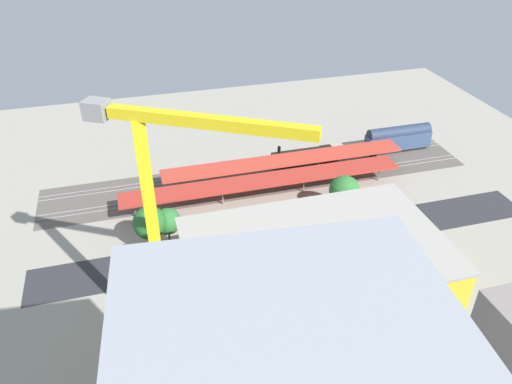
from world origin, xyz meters
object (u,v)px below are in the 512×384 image
Objects in this scene: box_truck_1 at (213,266)px; street_tree_2 at (344,191)px; parked_car_3 at (296,248)px; street_tree_1 at (150,223)px; platform_canopy_near at (264,180)px; passenger_coach at (398,138)px; traffic_light at (222,251)px; construction_building at (313,287)px; box_truck_0 at (313,238)px; parked_car_0 at (417,228)px; platform_canopy_far at (285,160)px; tower_crane at (166,231)px; parked_car_1 at (380,234)px; locomotive at (305,156)px; parked_car_2 at (334,242)px; street_tree_0 at (168,221)px.

street_tree_2 is at bearing -160.13° from box_truck_1.
street_tree_1 is (23.96, -7.25, 5.07)m from parked_car_3.
passenger_coach reaches higher than platform_canopy_near.
traffic_light is (13.39, 1.70, 3.66)m from parked_car_3.
construction_building reaches higher than platform_canopy_near.
parked_car_0 is at bearing 176.59° from box_truck_0.
platform_canopy_near is 18.22m from parked_car_3.
construction_building is at bearing 124.20° from traffic_light.
platform_canopy_far is 6.26× the size of street_tree_2.
box_truck_0 is at bearing 166.48° from street_tree_1.
platform_canopy_near is 6.44× the size of box_truck_0.
parked_car_1 is at bearing -157.21° from tower_crane.
locomotive is 30.09m from parked_car_2.
tower_crane reaches higher than passenger_coach.
locomotive is 0.97× the size of passenger_coach.
parked_car_3 is at bearing 66.78° from locomotive.
locomotive is at bearing -148.76° from street_tree_1.
street_tree_2 is at bearing -178.41° from street_tree_1.
construction_building is at bearing 77.94° from parked_car_3.
construction_building reaches higher than passenger_coach.
street_tree_2 is at bearing -158.92° from traffic_light.
parked_car_1 is at bearing -140.73° from construction_building.
platform_canopy_far is 25.53m from parked_car_3.
tower_crane is at bearing 57.30° from platform_canopy_near.
street_tree_0 reaches higher than platform_canopy_far.
parked_car_3 is 22.89m from street_tree_0.
tower_crane is (35.25, 45.97, 19.51)m from locomotive.
platform_canopy_near is 38.26m from passenger_coach.
street_tree_0 is (17.41, -24.78, -2.65)m from construction_building.
platform_canopy_far reaches higher than box_truck_0.
street_tree_1 is 13.92m from traffic_light.
traffic_light is (9.91, -14.58, -2.89)m from construction_building.
parked_car_3 is at bearing 91.68° from platform_canopy_near.
traffic_light is at bearing 50.11° from locomotive.
street_tree_1 is at bearing 20.33° from passenger_coach.
tower_crane is 5.43× the size of traffic_light.
platform_canopy_near is at bearing -66.97° from parked_car_2.
parked_car_0 is 0.89× the size of parked_car_2.
box_truck_0 is (-3.93, 17.22, -2.48)m from platform_canopy_near.
traffic_light is at bearing 139.74° from street_tree_1.
street_tree_1 is (3.07, 1.24, 1.16)m from street_tree_0.
street_tree_1 is at bearing -9.31° from parked_car_0.
box_truck_0 reaches higher than parked_car_2.
passenger_coach is (-29.91, -4.88, -1.04)m from platform_canopy_far.
traffic_light reaches higher than parked_car_3.
street_tree_1 is at bearing -48.93° from construction_building.
street_tree_2 is at bearing -38.61° from parked_car_0.
construction_building is 29.31m from street_tree_2.
platform_canopy_near is 22.44m from street_tree_0.
box_truck_0 is at bearing 72.23° from locomotive.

